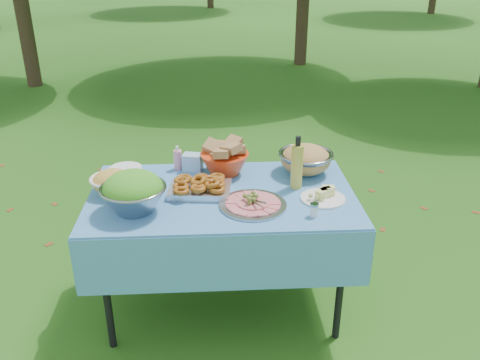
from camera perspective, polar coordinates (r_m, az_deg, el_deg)
The scene contains 14 objects.
ground at distance 3.22m, azimuth -1.82°, elevation -13.73°, with size 80.00×80.00×0.00m, color #0F3309.
picnic_table at distance 2.99m, azimuth -1.92°, elevation -8.04°, with size 1.46×0.86×0.76m, color #84CBFF.
salad_bowl at distance 2.63m, azimuth -11.90°, elevation -1.32°, with size 0.33×0.33×0.22m, color gray, non-canonical shape.
pasta_bowl_white at distance 2.87m, azimuth -14.18°, elevation -0.16°, with size 0.23×0.23×0.13m, color white, non-canonical shape.
plate_stack at distance 3.09m, azimuth -12.70°, elevation 0.97°, with size 0.19×0.19×0.05m, color white.
wipes_box at distance 3.08m, azimuth -5.34°, elevation 2.00°, with size 0.11×0.08×0.10m, color #9DC6ED.
sanitizer_bottle at distance 3.10m, azimuth -7.00°, elevation 2.50°, with size 0.05×0.05×0.15m, color pink.
bread_bowl at distance 3.01m, azimuth -1.74°, elevation 2.48°, with size 0.29×0.29×0.19m, color red, non-canonical shape.
pasta_bowl_steel at distance 3.05m, azimuth 7.38°, elevation 2.36°, with size 0.32×0.32×0.17m, color gray, non-canonical shape.
fried_tray at distance 2.80m, azimuth -4.52°, elevation -0.71°, with size 0.33×0.24×0.08m, color silver.
charcuterie_platter at distance 2.65m, azimuth 1.47°, elevation -2.15°, with size 0.36×0.36×0.08m, color #A4A6AB.
oil_bottle at distance 2.83m, azimuth 6.43°, elevation 1.98°, with size 0.07×0.07×0.30m, color gold.
cheese_plate at distance 2.76m, azimuth 9.31°, elevation -1.55°, with size 0.24×0.24×0.07m, color white.
shaker at distance 2.58m, azimuth 8.32°, elevation -3.33°, with size 0.04×0.04×0.07m, color white.
Camera 1 is at (-0.05, -2.51, 2.01)m, focal length 38.00 mm.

